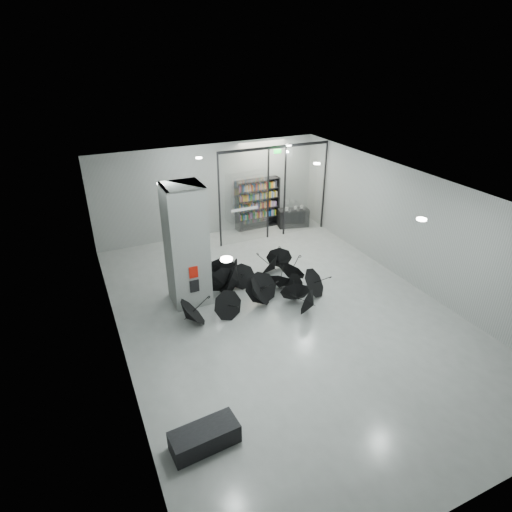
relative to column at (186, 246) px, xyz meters
name	(u,v)px	position (x,y,z in m)	size (l,w,h in m)	color
room	(287,231)	(2.50, -2.00, 0.84)	(14.00, 14.02, 4.01)	gray
column	(186,246)	(0.00, 0.00, 0.00)	(1.20, 1.20, 4.00)	slate
fire_cabinet	(194,272)	(0.00, -0.62, -0.65)	(0.28, 0.04, 0.38)	#A50A07
info_panel	(195,286)	(0.00, -0.62, -1.15)	(0.30, 0.03, 0.42)	black
exit_sign	(278,151)	(4.90, 3.30, 1.82)	(0.30, 0.06, 0.15)	#0CE533
glass_partition	(274,189)	(4.89, 3.50, 0.18)	(5.06, 0.08, 4.00)	silver
bench	(205,437)	(-1.41, -5.73, -1.76)	(1.46, 0.63, 0.47)	black
bookshelf	(258,204)	(4.69, 4.75, -0.85)	(2.09, 0.42, 2.29)	black
shop_counter	(293,218)	(6.24, 4.13, -1.58)	(1.40, 0.56, 0.84)	black
umbrella_cluster	(253,286)	(2.06, -0.53, -1.69)	(5.71, 4.53, 1.32)	black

